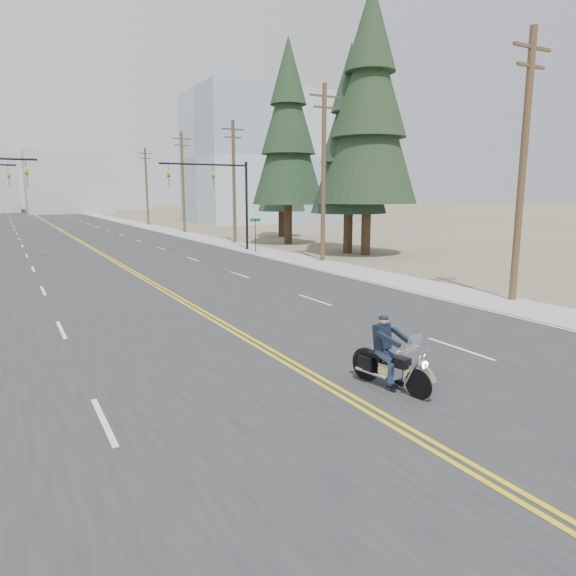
# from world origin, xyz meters

# --- Properties ---
(ground_plane) EXTENTS (400.00, 400.00, 0.00)m
(ground_plane) POSITION_xyz_m (0.00, 0.00, 0.00)
(ground_plane) COLOR #776D56
(ground_plane) RESTS_ON ground
(road) EXTENTS (20.00, 200.00, 0.01)m
(road) POSITION_xyz_m (0.00, 70.00, 0.01)
(road) COLOR #303033
(road) RESTS_ON ground
(sidewalk_right) EXTENTS (3.00, 200.00, 0.01)m
(sidewalk_right) POSITION_xyz_m (11.50, 70.00, 0.01)
(sidewalk_right) COLOR #A5A5A0
(sidewalk_right) RESTS_ON ground
(traffic_mast_right) EXTENTS (7.10, 0.26, 7.00)m
(traffic_mast_right) POSITION_xyz_m (8.98, 32.00, 4.94)
(traffic_mast_right) COLOR black
(traffic_mast_right) RESTS_ON ground
(street_sign) EXTENTS (0.90, 0.06, 2.62)m
(street_sign) POSITION_xyz_m (10.80, 30.00, 1.80)
(street_sign) COLOR black
(street_sign) RESTS_ON ground
(utility_pole_a) EXTENTS (2.20, 0.30, 11.00)m
(utility_pole_a) POSITION_xyz_m (12.50, 8.00, 5.73)
(utility_pole_a) COLOR brown
(utility_pole_a) RESTS_ON ground
(utility_pole_b) EXTENTS (2.20, 0.30, 11.50)m
(utility_pole_b) POSITION_xyz_m (12.50, 23.00, 5.98)
(utility_pole_b) COLOR brown
(utility_pole_b) RESTS_ON ground
(utility_pole_c) EXTENTS (2.20, 0.30, 11.00)m
(utility_pole_c) POSITION_xyz_m (12.50, 38.00, 5.73)
(utility_pole_c) COLOR brown
(utility_pole_c) RESTS_ON ground
(utility_pole_d) EXTENTS (2.20, 0.30, 11.50)m
(utility_pole_d) POSITION_xyz_m (12.50, 53.00, 5.98)
(utility_pole_d) COLOR brown
(utility_pole_d) RESTS_ON ground
(utility_pole_e) EXTENTS (2.20, 0.30, 11.00)m
(utility_pole_e) POSITION_xyz_m (12.50, 70.00, 5.73)
(utility_pole_e) COLOR brown
(utility_pole_e) RESTS_ON ground
(glass_building) EXTENTS (24.00, 16.00, 20.00)m
(glass_building) POSITION_xyz_m (32.00, 70.00, 10.00)
(glass_building) COLOR #9EB5CC
(glass_building) RESTS_ON ground
(haze_bldg_b) EXTENTS (18.00, 14.00, 14.00)m
(haze_bldg_b) POSITION_xyz_m (8.00, 125.00, 7.00)
(haze_bldg_b) COLOR #ADB2B7
(haze_bldg_b) RESTS_ON ground
(haze_bldg_c) EXTENTS (16.00, 12.00, 18.00)m
(haze_bldg_c) POSITION_xyz_m (40.00, 110.00, 9.00)
(haze_bldg_c) COLOR #B7BCC6
(haze_bldg_c) RESTS_ON ground
(haze_bldg_e) EXTENTS (14.00, 14.00, 12.00)m
(haze_bldg_e) POSITION_xyz_m (25.00, 150.00, 6.00)
(haze_bldg_e) COLOR #B7BCC6
(haze_bldg_e) RESTS_ON ground
(motorcyclist) EXTENTS (1.34, 2.35, 1.72)m
(motorcyclist) POSITION_xyz_m (1.21, 2.59, 0.86)
(motorcyclist) COLOR black
(motorcyclist) RESTS_ON ground
(conifer_near) EXTENTS (7.18, 7.18, 19.00)m
(conifer_near) POSITION_xyz_m (17.23, 24.41, 10.91)
(conifer_near) COLOR #382619
(conifer_near) RESTS_ON ground
(conifer_mid) EXTENTS (5.72, 5.72, 15.27)m
(conifer_mid) POSITION_xyz_m (16.71, 25.96, 8.76)
(conifer_mid) COLOR #382619
(conifer_mid) RESTS_ON ground
(conifer_tall) EXTENTS (6.42, 6.42, 17.84)m
(conifer_tall) POSITION_xyz_m (16.37, 34.74, 10.25)
(conifer_tall) COLOR #382619
(conifer_tall) RESTS_ON ground
(conifer_far) EXTENTS (5.03, 5.03, 13.48)m
(conifer_far) POSITION_xyz_m (19.70, 42.15, 7.74)
(conifer_far) COLOR #382619
(conifer_far) RESTS_ON ground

